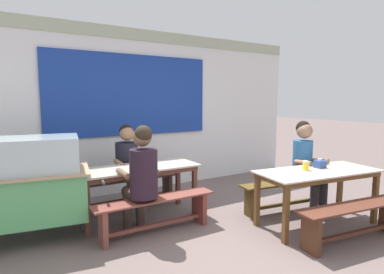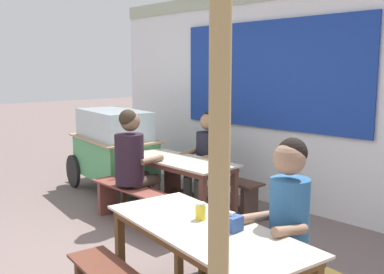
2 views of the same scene
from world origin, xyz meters
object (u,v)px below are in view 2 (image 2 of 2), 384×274
at_px(person_right_near_table, 282,219).
at_px(tissue_box, 231,222).
at_px(bench_far_front, 138,203).
at_px(bench_near_back, 262,266).
at_px(bench_far_back, 208,184).
at_px(person_left_back_turned, 133,159).
at_px(person_center_facing, 206,153).
at_px(dining_table_far, 175,165).
at_px(wooden_support_post, 219,236).
at_px(food_cart, 114,146).
at_px(condiment_jar, 201,211).
at_px(dining_table_near, 204,238).

relative_size(person_right_near_table, tissue_box, 9.63).
distance_m(bench_far_front, bench_near_back, 2.02).
distance_m(bench_far_back, person_left_back_turned, 1.17).
bearing_deg(bench_far_front, person_center_facing, 87.76).
bearing_deg(dining_table_far, person_left_back_turned, -106.98).
height_order(person_left_back_turned, person_right_near_table, person_left_back_turned).
bearing_deg(person_left_back_turned, bench_far_front, -20.43).
height_order(dining_table_far, wooden_support_post, wooden_support_post).
bearing_deg(person_right_near_table, bench_far_front, 169.95).
bearing_deg(wooden_support_post, bench_far_front, 149.20).
bearing_deg(person_left_back_turned, person_center_facing, 79.24).
distance_m(bench_far_back, person_right_near_table, 2.74).
xyz_separation_m(bench_near_back, person_center_facing, (-1.95, 1.35, 0.44)).
bearing_deg(person_left_back_turned, food_cart, 155.93).
height_order(tissue_box, wooden_support_post, wooden_support_post).
height_order(person_center_facing, person_right_near_table, person_right_near_table).
distance_m(bench_far_back, bench_near_back, 2.44).
bearing_deg(food_cart, bench_far_front, -23.69).
bearing_deg(food_cart, person_right_near_table, -15.55).
relative_size(person_center_facing, tissue_box, 9.21).
xyz_separation_m(dining_table_far, condiment_jar, (1.79, -1.31, 0.14)).
height_order(dining_table_near, person_right_near_table, person_right_near_table).
height_order(bench_far_back, person_center_facing, person_center_facing).
bearing_deg(tissue_box, wooden_support_post, -50.61).
bearing_deg(condiment_jar, dining_table_far, 143.65).
distance_m(dining_table_near, food_cart, 3.64).
height_order(dining_table_far, tissue_box, tissue_box).
height_order(dining_table_near, person_left_back_turned, person_left_back_turned).
relative_size(bench_far_front, condiment_jar, 12.40).
bearing_deg(dining_table_far, dining_table_near, -36.28).
xyz_separation_m(food_cart, tissue_box, (3.49, -1.37, 0.09)).
bearing_deg(condiment_jar, wooden_support_post, -41.63).
distance_m(bench_far_back, bench_far_front, 1.12).
xyz_separation_m(dining_table_far, bench_near_back, (1.99, -0.85, -0.36)).
height_order(dining_table_far, person_center_facing, person_center_facing).
xyz_separation_m(dining_table_near, bench_far_back, (-1.91, 1.97, -0.35)).
xyz_separation_m(food_cart, person_center_facing, (1.45, 0.44, 0.03)).
height_order(person_center_facing, tissue_box, person_center_facing).
xyz_separation_m(person_right_near_table, wooden_support_post, (0.61, -1.31, 0.40)).
height_order(bench_far_front, person_left_back_turned, person_left_back_turned).
xyz_separation_m(dining_table_far, food_cart, (-1.42, 0.06, 0.05)).
xyz_separation_m(dining_table_near, person_right_near_table, (0.32, 0.45, 0.11)).
height_order(bench_far_front, tissue_box, tissue_box).
relative_size(dining_table_near, tissue_box, 12.40).
bearing_deg(wooden_support_post, food_cart, 151.45).
bearing_deg(person_left_back_turned, person_right_near_table, -10.73).
relative_size(person_center_facing, person_left_back_turned, 0.94).
relative_size(food_cart, person_left_back_turned, 1.41).
bearing_deg(tissue_box, dining_table_far, 147.65).
distance_m(dining_table_far, tissue_box, 2.46).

